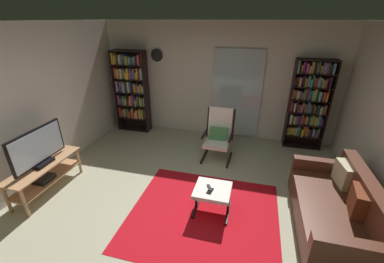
% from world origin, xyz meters
% --- Properties ---
extents(ground_plane, '(7.02, 7.02, 0.00)m').
position_xyz_m(ground_plane, '(0.00, 0.00, 0.00)').
color(ground_plane, '#A8A588').
extents(wall_back, '(5.60, 0.06, 2.60)m').
position_xyz_m(wall_back, '(0.00, 2.90, 1.30)').
color(wall_back, silver).
rests_on(wall_back, ground).
extents(wall_left, '(0.06, 6.00, 2.60)m').
position_xyz_m(wall_left, '(-2.70, 0.00, 1.30)').
color(wall_left, silver).
rests_on(wall_left, ground).
extents(glass_door_panel, '(1.10, 0.01, 2.00)m').
position_xyz_m(glass_door_panel, '(0.46, 2.83, 1.05)').
color(glass_door_panel, silver).
extents(area_rug, '(2.15, 1.93, 0.01)m').
position_xyz_m(area_rug, '(0.31, 0.04, 0.00)').
color(area_rug, red).
rests_on(area_rug, ground).
extents(tv_stand, '(0.42, 1.27, 0.51)m').
position_xyz_m(tv_stand, '(-2.31, -0.06, 0.34)').
color(tv_stand, tan).
rests_on(tv_stand, ground).
extents(television, '(0.20, 0.98, 0.61)m').
position_xyz_m(television, '(-2.31, -0.05, 0.80)').
color(television, black).
rests_on(television, tv_stand).
extents(bookshelf_near_tv, '(0.80, 0.30, 1.97)m').
position_xyz_m(bookshelf_near_tv, '(-2.06, 2.60, 1.06)').
color(bookshelf_near_tv, black).
rests_on(bookshelf_near_tv, ground).
extents(bookshelf_near_sofa, '(0.78, 0.30, 1.91)m').
position_xyz_m(bookshelf_near_sofa, '(1.97, 2.69, 1.04)').
color(bookshelf_near_sofa, black).
rests_on(bookshelf_near_sofa, ground).
extents(leather_sofa, '(0.87, 1.76, 0.80)m').
position_xyz_m(leather_sofa, '(2.08, 0.26, 0.30)').
color(leather_sofa, '#512A1C').
rests_on(leather_sofa, ground).
extents(lounge_armchair, '(0.59, 0.67, 1.02)m').
position_xyz_m(lounge_armchair, '(0.24, 1.77, 0.53)').
color(lounge_armchair, black).
rests_on(lounge_armchair, ground).
extents(ottoman, '(0.52, 0.48, 0.41)m').
position_xyz_m(ottoman, '(0.41, 0.15, 0.34)').
color(ottoman, white).
rests_on(ottoman, ground).
extents(tv_remote, '(0.11, 0.15, 0.02)m').
position_xyz_m(tv_remote, '(0.37, 0.15, 0.42)').
color(tv_remote, black).
rests_on(tv_remote, ottoman).
extents(cell_phone, '(0.09, 0.15, 0.01)m').
position_xyz_m(cell_phone, '(0.39, 0.09, 0.42)').
color(cell_phone, black).
rests_on(cell_phone, ottoman).
extents(wall_clock, '(0.29, 0.03, 0.29)m').
position_xyz_m(wall_clock, '(-1.43, 2.82, 1.85)').
color(wall_clock, silver).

